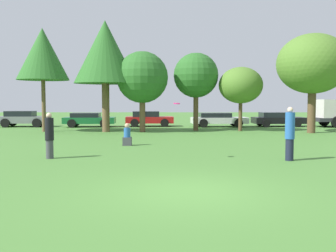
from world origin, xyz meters
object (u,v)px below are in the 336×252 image
parked_car_green (89,119)px  parked_car_black (278,119)px  tree_0 (43,54)px  tree_1 (106,53)px  bystander_sitting (128,136)px  tree_4 (241,85)px  frisbee (177,103)px  tree_5 (313,64)px  tree_2 (143,78)px  person_thrower (50,135)px  tree_3 (196,76)px  parked_car_white (218,119)px  person_catcher (290,134)px  parked_car_grey (24,118)px  parked_car_red (149,118)px

parked_car_green → parked_car_black: bearing=-1.0°
tree_0 → tree_1: tree_1 is taller
bystander_sitting → tree_4: 11.49m
frisbee → tree_5: 14.93m
parked_car_green → frisbee: bearing=-71.6°
bystander_sitting → tree_4: bearing=51.2°
tree_1 → tree_2: (2.49, -0.02, -1.68)m
person_thrower → tree_3: 14.98m
person_thrower → tree_4: (9.41, 12.82, 2.32)m
tree_3 → person_thrower: bearing=-115.6°
parked_car_black → parked_car_green: bearing=179.0°
parked_car_green → parked_car_white: bearing=-2.3°
bystander_sitting → tree_1: bearing=106.0°
parked_car_black → tree_5: bearing=-88.4°
frisbee → person_catcher: bearing=-1.3°
person_thrower → parked_car_white: bearing=67.0°
tree_5 → parked_car_white: size_ratio=1.42×
frisbee → tree_0: bearing=124.8°
parked_car_white → parked_car_black: 4.91m
tree_1 → parked_car_green: 7.14m
tree_4 → parked_car_grey: tree_4 is taller
frisbee → tree_1: 13.72m
tree_3 → parked_car_grey: size_ratio=1.36×
parked_car_red → parked_car_black: (10.54, -0.15, -0.04)m
tree_5 → parked_car_red: size_ratio=1.64×
tree_5 → frisbee: bearing=-128.2°
person_thrower → bystander_sitting: bearing=62.7°
person_catcher → bystander_sitting: 7.79m
frisbee → parked_car_black: 19.87m
frisbee → parked_car_black: bearing=64.2°
frisbee → bystander_sitting: size_ratio=0.23×
bystander_sitting → tree_3: (3.91, 9.12, 3.43)m
tree_0 → parked_car_black: (17.42, 5.21, -4.63)m
tree_2 → parked_car_grey: (-9.99, 5.07, -2.99)m
person_catcher → parked_car_grey: size_ratio=0.47×
tree_5 → parked_car_red: bearing=149.8°
parked_car_white → parked_car_black: bearing=1.8°
bystander_sitting → parked_car_black: 17.21m
tree_3 → parked_car_red: 6.49m
tree_2 → tree_4: 6.85m
bystander_sitting → tree_1: 9.67m
person_catcher → tree_5: tree_5 is taller
person_thrower → tree_1: 12.93m
person_thrower → parked_car_green: 17.13m
tree_5 → parked_car_green: bearing=159.8°
parked_car_green → parked_car_red: 4.84m
tree_1 → tree_3: size_ratio=1.37×
person_catcher → parked_car_green: size_ratio=0.46×
parked_car_red → parked_car_black: size_ratio=0.95×
person_catcher → tree_2: (-6.07, 12.59, 2.70)m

